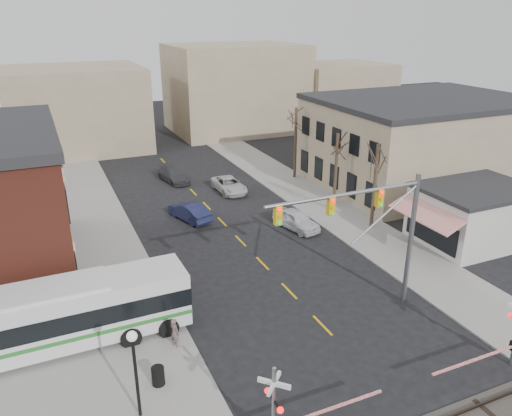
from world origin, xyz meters
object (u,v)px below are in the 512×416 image
Objects in this scene: car_c at (229,185)px; car_d at (174,175)px; street_lamp at (134,357)px; pedestrian_far at (109,292)px; car_b at (190,211)px; pedestrian_near at (175,332)px; rr_crossing_west at (284,408)px; traffic_signal_mast at (375,220)px; transit_bus at (56,316)px; trash_bin at (158,376)px; rr_crossing_east at (512,333)px; car_a at (296,220)px.

car_c is 6.60m from car_d.
pedestrian_far is (0.20, 9.28, -2.13)m from street_lamp.
street_lamp is at bearing -118.97° from car_d.
car_b is 17.11m from pedestrian_near.
rr_crossing_west is 3.49× the size of pedestrian_near.
traffic_signal_mast is 18.84m from car_b.
transit_bus is 3.14× the size of street_lamp.
car_d is at bearing -115.21° from car_b.
rr_crossing_west reaches higher than trash_bin.
traffic_signal_mast is at bearing 37.14° from rr_crossing_west.
rr_crossing_east is 21.36m from pedestrian_far.
rr_crossing_east is at bearing -142.28° from pedestrian_near.
pedestrian_far reaches higher than car_b.
pedestrian_near is at bearing 150.81° from rr_crossing_east.
car_d is (-3.93, 27.76, -5.03)m from traffic_signal_mast.
transit_bus is 4.20m from pedestrian_far.
transit_bus reaches higher than pedestrian_far.
rr_crossing_east is 19.03m from car_a.
car_c is at bearing 86.07° from car_a.
trash_bin is 19.95m from car_b.
car_a is at bearing 25.14° from transit_bus.
car_a is 16.64m from car_d.
street_lamp is at bearing -119.95° from car_c.
traffic_signal_mast is 1.67× the size of rr_crossing_west.
rr_crossing_west is at bearing 179.60° from rr_crossing_east.
trash_bin is (-3.69, 5.43, -1.39)m from rr_crossing_west.
traffic_signal_mast reaches higher than trash_bin.
traffic_signal_mast is 2.09× the size of car_b.
car_a is 2.41× the size of pedestrian_far.
car_a is at bearing 81.31° from traffic_signal_mast.
transit_bus is 3.02× the size of car_a.
street_lamp is at bearing -66.85° from transit_bus.
pedestrian_near is (-12.91, -10.95, 0.17)m from car_a.
street_lamp reaches higher than rr_crossing_west.
car_b is 10.50m from car_d.
transit_bus is 22.25m from rr_crossing_east.
rr_crossing_west reaches higher than pedestrian_near.
car_a is at bearing 43.02° from trash_bin.
pedestrian_near is at bearing 173.76° from traffic_signal_mast.
street_lamp is at bearing -126.72° from trash_bin.
trash_bin is at bearing 53.28° from street_lamp.
car_b is at bearing -42.39° from pedestrian_near.
pedestrian_near reaches higher than car_b.
rr_crossing_west is 1.25× the size of car_b.
transit_bus is 6.37m from trash_bin.
car_d is at bearing 81.89° from rr_crossing_west.
traffic_signal_mast reaches higher than transit_bus.
pedestrian_near is 0.87× the size of pedestrian_far.
car_b reaches higher than car_c.
street_lamp is 32.22m from car_d.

